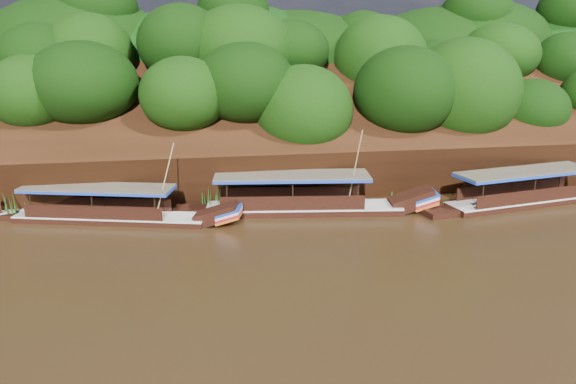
% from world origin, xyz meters
% --- Properties ---
extents(ground, '(160.00, 160.00, 0.00)m').
position_xyz_m(ground, '(0.00, 0.00, 0.00)').
color(ground, black).
rests_on(ground, ground).
extents(riverbank, '(120.00, 30.06, 19.40)m').
position_xyz_m(riverbank, '(-0.01, 22.73, 1.89)').
color(riverbank, black).
rests_on(riverbank, ground).
extents(boat_0, '(14.99, 4.58, 6.50)m').
position_xyz_m(boat_0, '(15.36, 6.73, 0.55)').
color(boat_0, black).
rests_on(boat_0, ground).
extents(boat_1, '(15.02, 4.02, 6.07)m').
position_xyz_m(boat_1, '(-0.24, 7.26, 0.58)').
color(boat_1, black).
rests_on(boat_1, ground).
extents(boat_2, '(14.01, 5.33, 5.36)m').
position_xyz_m(boat_2, '(-12.39, 7.46, 0.50)').
color(boat_2, black).
rests_on(boat_2, ground).
extents(reeds, '(47.13, 2.73, 1.83)m').
position_xyz_m(reeds, '(-3.71, 9.57, 0.84)').
color(reeds, '#1F5715').
rests_on(reeds, ground).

